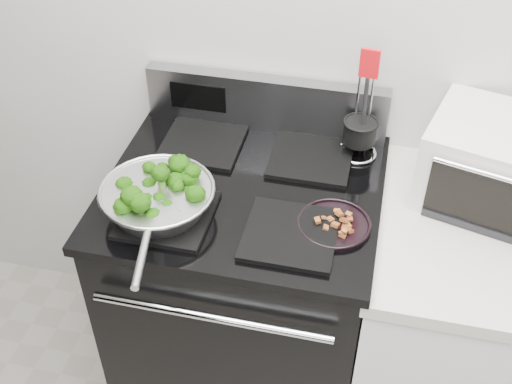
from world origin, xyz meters
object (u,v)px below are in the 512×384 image
(bacon_plate, at_px, (334,221))
(utensil_holder, at_px, (359,137))
(gas_range, at_px, (245,292))
(skillet, at_px, (158,198))
(toaster_oven, at_px, (506,167))

(bacon_plate, relative_size, utensil_holder, 0.55)
(gas_range, distance_m, skillet, 0.57)
(gas_range, bearing_deg, utensil_holder, 36.29)
(gas_range, distance_m, bacon_plate, 0.56)
(skillet, height_order, utensil_holder, utensil_holder)
(toaster_oven, bearing_deg, bacon_plate, -135.86)
(toaster_oven, bearing_deg, utensil_holder, -177.31)
(utensil_holder, distance_m, toaster_oven, 0.42)
(skillet, xyz_separation_m, toaster_oven, (0.91, 0.29, 0.04))
(bacon_plate, bearing_deg, skillet, -173.88)
(skillet, bearing_deg, utensil_holder, 26.25)
(gas_range, xyz_separation_m, bacon_plate, (0.28, -0.11, 0.48))
(utensil_holder, bearing_deg, toaster_oven, -4.65)
(gas_range, height_order, bacon_plate, gas_range)
(utensil_holder, bearing_deg, bacon_plate, -87.04)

